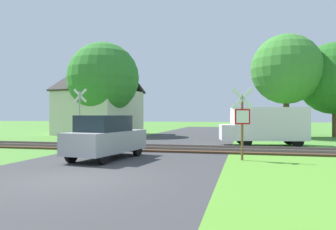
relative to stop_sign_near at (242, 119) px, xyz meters
name	(u,v)px	position (x,y,z in m)	size (l,w,h in m)	color
ground_plane	(75,180)	(-4.50, -5.04, -1.64)	(160.00, 160.00, 0.00)	#4C8433
road_asphalt	(105,168)	(-4.50, -3.04, -1.63)	(7.74, 80.00, 0.01)	#38383A
rail_track	(154,148)	(-4.50, 3.17, -1.58)	(60.00, 2.60, 0.22)	#422D1E
stop_sign_near	(242,119)	(0.00, 0.00, 0.00)	(0.86, 0.23, 2.89)	brown
crossing_sign_far	(80,112)	(-9.75, 5.02, 0.34)	(0.88, 0.16, 3.44)	#9E9EA5
house	(99,111)	(-13.24, 15.18, 0.55)	(7.51, 7.75, 5.98)	beige
tree_left	(103,78)	(-12.11, 13.64, 3.43)	(6.33, 6.33, 8.24)	#513823
tree_far	(334,78)	(7.21, 15.78, 3.15)	(5.85, 5.85, 7.72)	#513823
tree_right	(286,69)	(3.35, 14.39, 3.83)	(5.59, 5.59, 8.28)	#513823
mail_truck	(265,125)	(1.28, 6.73, -0.40)	(5.14, 2.64, 2.24)	white
parked_car	(106,137)	(-5.39, -0.90, -0.74)	(2.22, 4.20, 1.78)	#99999E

